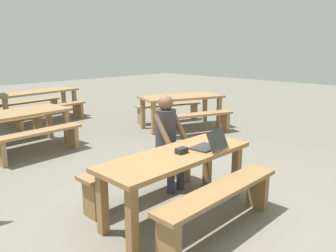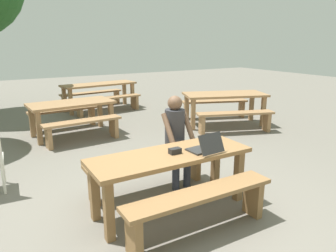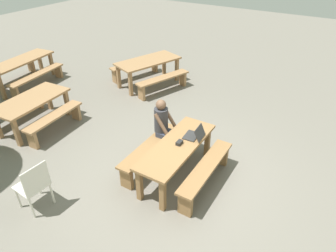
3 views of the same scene
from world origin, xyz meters
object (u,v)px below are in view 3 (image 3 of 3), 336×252
plastic_chair (34,185)px  small_pouch (179,143)px  picnic_table_mid (31,103)px  picnic_table_rear (20,64)px  laptop (195,135)px  picnic_table_front (177,150)px  person_seated (163,124)px  picnic_table_distant (148,64)px

plastic_chair → small_pouch: bearing=144.2°
picnic_table_mid → picnic_table_rear: (1.35, 2.23, 0.04)m
laptop → small_pouch: laptop is taller
picnic_table_front → laptop: bearing=-23.7°
plastic_chair → picnic_table_rear: bearing=-120.7°
small_pouch → person_seated: size_ratio=0.11×
person_seated → picnic_table_rear: size_ratio=0.57×
picnic_table_distant → plastic_chair: bearing=-146.3°
picnic_table_mid → picnic_table_distant: 3.45m
person_seated → picnic_table_mid: size_ratio=0.72×
picnic_table_distant → person_seated: bearing=-120.6°
laptop → picnic_table_rear: size_ratio=0.17×
picnic_table_rear → small_pouch: bearing=-107.0°
picnic_table_rear → picnic_table_distant: picnic_table_rear is taller
plastic_chair → picnic_table_distant: (4.97, 1.20, 0.15)m
small_pouch → picnic_table_mid: small_pouch is taller
plastic_chair → picnic_table_distant: plastic_chair is taller
picnic_table_front → person_seated: bearing=52.8°
picnic_table_front → laptop: 0.44m
picnic_table_mid → picnic_table_front: bearing=-90.5°
plastic_chair → picnic_table_rear: plastic_chair is taller
person_seated → picnic_table_front: bearing=-127.2°
picnic_table_front → picnic_table_mid: bearing=93.2°
picnic_table_front → picnic_table_rear: 6.03m
laptop → picnic_table_mid: laptop is taller
small_pouch → person_seated: person_seated is taller
person_seated → picnic_table_distant: 3.47m
laptop → picnic_table_distant: bearing=-137.3°
laptop → picnic_table_rear: bearing=-101.3°
picnic_table_distant → small_pouch: bearing=-117.8°
laptop → plastic_chair: bearing=-41.4°
laptop → small_pouch: size_ratio=2.65×
picnic_table_rear → plastic_chair: bearing=-130.9°
person_seated → picnic_table_distant: size_ratio=0.61×
picnic_table_mid → small_pouch: bearing=-89.9°
picnic_table_front → picnic_table_rear: (1.14, 5.93, 0.05)m
person_seated → picnic_table_distant: bearing=39.3°
person_seated → plastic_chair: size_ratio=1.36×
plastic_chair → picnic_table_front: bearing=144.1°
picnic_table_distant → picnic_table_mid: bearing=-176.0°
laptop → small_pouch: bearing=-25.9°
picnic_table_mid → picnic_table_distant: size_ratio=0.85×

